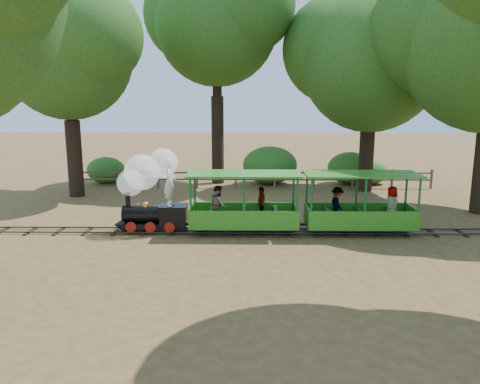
{
  "coord_description": "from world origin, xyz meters",
  "views": [
    {
      "loc": [
        -0.43,
        -15.63,
        4.66
      ],
      "look_at": [
        -0.67,
        0.5,
        1.34
      ],
      "focal_mm": 35.0,
      "sensor_mm": 36.0,
      "label": 1
    }
  ],
  "objects_px": {
    "locomotive": "(149,185)",
    "fence": "(255,177)",
    "carriage_front": "(241,209)",
    "carriage_rear": "(360,210)"
  },
  "relations": [
    {
      "from": "carriage_front",
      "to": "carriage_rear",
      "type": "xyz_separation_m",
      "value": [
        4.1,
        0.03,
        0.0
      ]
    },
    {
      "from": "carriage_front",
      "to": "fence",
      "type": "xyz_separation_m",
      "value": [
        0.63,
        8.03,
        -0.26
      ]
    },
    {
      "from": "locomotive",
      "to": "fence",
      "type": "height_order",
      "value": "locomotive"
    },
    {
      "from": "fence",
      "to": "carriage_front",
      "type": "bearing_deg",
      "value": -94.46
    },
    {
      "from": "locomotive",
      "to": "carriage_rear",
      "type": "bearing_deg",
      "value": -0.47
    },
    {
      "from": "carriage_front",
      "to": "carriage_rear",
      "type": "relative_size",
      "value": 1.0
    },
    {
      "from": "fence",
      "to": "carriage_rear",
      "type": "bearing_deg",
      "value": -66.54
    },
    {
      "from": "locomotive",
      "to": "carriage_front",
      "type": "xyz_separation_m",
      "value": [
        3.16,
        -0.09,
        -0.84
      ]
    },
    {
      "from": "fence",
      "to": "locomotive",
      "type": "bearing_deg",
      "value": -115.52
    },
    {
      "from": "locomotive",
      "to": "carriage_front",
      "type": "bearing_deg",
      "value": -1.62
    }
  ]
}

